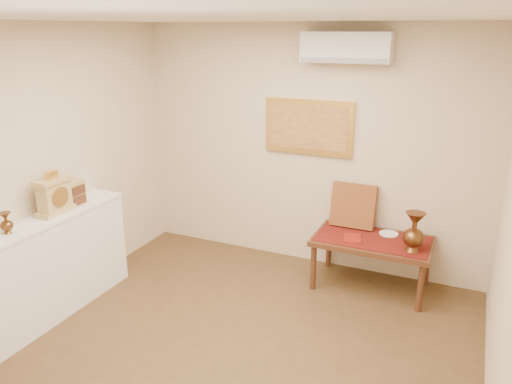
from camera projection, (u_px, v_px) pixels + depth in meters
The scene contains 16 objects.
floor at pixel (215, 369), 4.04m from camera, with size 4.50×4.50×0.00m, color brown.
ceiling at pixel (204, 17), 3.20m from camera, with size 4.50×4.50×0.00m, color white.
wall_back at pixel (309, 149), 5.57m from camera, with size 4.00×0.02×2.70m, color beige.
wall_left at pixel (12, 181), 4.40m from camera, with size 0.02×4.50×2.70m, color beige.
brass_urn_small at pixel (6, 220), 4.18m from camera, with size 0.11×0.11×0.24m, color brown, non-canonical shape.
table_cloth at pixel (373, 239), 5.17m from camera, with size 1.14×0.59×0.01m, color #601510.
brass_urn_tall at pixel (414, 228), 4.81m from camera, with size 0.21×0.21×0.48m, color brown, non-canonical shape.
plate at pixel (389, 234), 5.27m from camera, with size 0.20×0.20×0.01m, color white.
menu at pixel (353, 238), 5.16m from camera, with size 0.18×0.25×0.01m, color maroon.
cushion at pixel (353, 206), 5.42m from camera, with size 0.48×0.10×0.48m, color #5E1B12.
display_ledge at pixel (40, 272), 4.60m from camera, with size 0.37×2.02×0.98m.
mantel_clock at pixel (54, 196), 4.62m from camera, with size 0.17×0.36×0.41m.
wooden_chest at pixel (73, 193), 4.86m from camera, with size 0.16×0.21×0.24m.
low_table at pixel (372, 245), 5.19m from camera, with size 1.20×0.70×0.55m.
painting at pixel (309, 127), 5.47m from camera, with size 1.00×0.06×0.60m.
ac_unit at pixel (346, 48), 4.96m from camera, with size 0.90×0.25×0.30m.
Camera 1 is at (1.70, -2.96, 2.63)m, focal length 35.00 mm.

